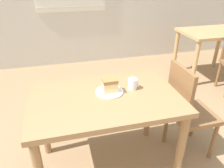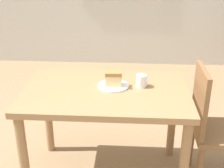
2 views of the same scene
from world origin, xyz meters
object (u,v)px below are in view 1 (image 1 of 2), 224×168
object	(u,v)px
coffee_mug	(133,84)
chair_near_window	(187,110)
cake_slice	(110,85)
dining_table_near	(105,109)
plate	(109,92)
dining_table_far	(211,39)

from	to	relation	value
coffee_mug	chair_near_window	bearing A→B (deg)	-5.76
cake_slice	dining_table_near	bearing A→B (deg)	-135.28
dining_table_near	plate	bearing A→B (deg)	49.19
dining_table_far	chair_near_window	world-z (taller)	chair_near_window
dining_table_far	dining_table_near	bearing A→B (deg)	-144.11
dining_table_far	coffee_mug	world-z (taller)	coffee_mug
dining_table_far	plate	xyz separation A→B (m)	(-1.90, -1.36, 0.13)
dining_table_near	coffee_mug	xyz separation A→B (m)	(0.23, 0.06, 0.15)
dining_table_far	coffee_mug	size ratio (longest dim) A/B	10.62
cake_slice	plate	bearing A→B (deg)	119.04
plate	cake_slice	bearing A→B (deg)	-60.96
dining_table_near	dining_table_far	bearing A→B (deg)	35.89
chair_near_window	plate	distance (m)	0.73
dining_table_near	chair_near_window	xyz separation A→B (m)	(0.72, 0.01, -0.15)
dining_table_near	plate	world-z (taller)	plate
dining_table_near	cake_slice	distance (m)	0.18
cake_slice	dining_table_far	bearing A→B (deg)	35.64
dining_table_far	plate	size ratio (longest dim) A/B	4.29
coffee_mug	plate	bearing A→B (deg)	-176.35
plate	cake_slice	world-z (taller)	cake_slice
plate	cake_slice	xyz separation A→B (m)	(0.00, -0.00, 0.06)
dining_table_far	cake_slice	bearing A→B (deg)	-144.36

